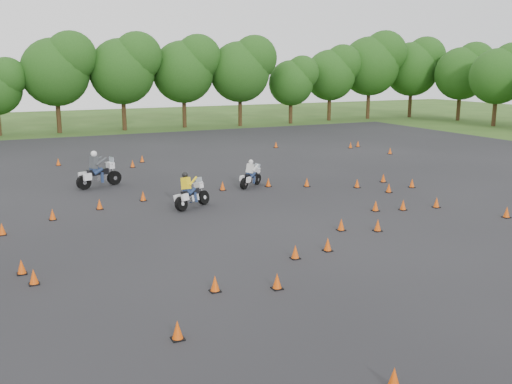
% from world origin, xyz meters
% --- Properties ---
extents(ground, '(140.00, 140.00, 0.00)m').
position_xyz_m(ground, '(0.00, 0.00, 0.00)').
color(ground, '#2D5119').
rests_on(ground, ground).
extents(asphalt_pad, '(62.00, 62.00, 0.00)m').
position_xyz_m(asphalt_pad, '(0.00, 6.00, 0.01)').
color(asphalt_pad, black).
rests_on(asphalt_pad, ground).
extents(treeline, '(87.24, 32.45, 10.91)m').
position_xyz_m(treeline, '(3.60, 34.90, 4.64)').
color(treeline, '#1E4714').
rests_on(treeline, ground).
extents(traffic_cones, '(36.20, 33.18, 0.45)m').
position_xyz_m(traffic_cones, '(0.03, 5.76, 0.23)').
color(traffic_cones, '#DE4C09').
rests_on(traffic_cones, asphalt_pad).
extents(rider_grey, '(2.66, 1.55, 1.96)m').
position_xyz_m(rider_grey, '(-4.68, 13.55, 0.99)').
color(rider_grey, '#393D40').
rests_on(rider_grey, ground).
extents(rider_yellow, '(2.21, 1.65, 1.67)m').
position_xyz_m(rider_yellow, '(-1.67, 7.07, 0.84)').
color(rider_yellow, yellow).
rests_on(rider_yellow, ground).
extents(rider_white, '(1.93, 1.60, 1.50)m').
position_xyz_m(rider_white, '(2.59, 10.17, 0.75)').
color(rider_white, silver).
rests_on(rider_white, ground).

